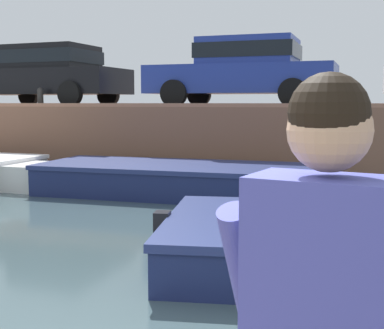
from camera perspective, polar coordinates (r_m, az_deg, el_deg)
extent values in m
plane|color=#3D5156|center=(6.63, 4.46, -8.14)|extent=(400.00, 400.00, 0.00)
cube|color=brown|center=(13.92, 11.90, 2.82)|extent=(60.00, 6.00, 1.59)
cube|color=#9F6C52|center=(11.04, 10.36, 6.24)|extent=(60.00, 0.24, 0.08)
cube|color=white|center=(10.78, -15.93, -1.29)|extent=(1.09, 1.14, 0.50)
cube|color=navy|center=(9.85, -1.75, -1.81)|extent=(5.01, 2.05, 0.48)
cube|color=navy|center=(11.15, -16.44, -1.09)|extent=(1.02, 1.08, 0.48)
cube|color=navy|center=(9.82, -1.76, -0.19)|extent=(5.07, 2.11, 0.08)
cube|color=brown|center=(9.72, 0.33, -0.85)|extent=(0.28, 1.73, 0.06)
cube|color=black|center=(5.75, -3.19, -7.24)|extent=(0.19, 0.23, 0.45)
cube|color=silver|center=(5.65, 15.99, -5.34)|extent=(0.25, 0.35, 0.44)
sphere|color=beige|center=(5.60, 16.10, -2.13)|extent=(0.19, 0.19, 0.19)
sphere|color=olive|center=(5.59, 16.11, -1.72)|extent=(0.17, 0.17, 0.17)
cube|color=black|center=(14.54, -15.21, 8.47)|extent=(4.25, 1.96, 0.64)
cube|color=black|center=(14.48, -14.74, 10.95)|extent=(2.16, 1.65, 0.60)
cube|color=black|center=(14.48, -14.74, 10.95)|extent=(2.24, 1.69, 0.33)
cylinder|color=black|center=(16.03, -17.03, 7.08)|extent=(0.61, 0.21, 0.60)
cylinder|color=black|center=(13.05, -12.88, 7.36)|extent=(0.61, 0.21, 0.60)
cylinder|color=black|center=(14.59, -8.92, 7.36)|extent=(0.61, 0.21, 0.60)
cube|color=#233893|center=(12.49, 5.27, 9.01)|extent=(4.27, 1.83, 0.64)
cube|color=#233893|center=(12.49, 6.07, 11.85)|extent=(2.14, 1.59, 0.60)
cube|color=black|center=(12.49, 6.07, 11.85)|extent=(2.23, 1.62, 0.33)
cylinder|color=black|center=(12.00, -1.95, 7.60)|extent=(0.60, 0.19, 0.60)
cylinder|color=black|center=(13.71, 0.76, 7.49)|extent=(0.60, 0.19, 0.60)
cylinder|color=black|center=(11.34, 10.69, 7.55)|extent=(0.60, 0.19, 0.60)
cylinder|color=black|center=(13.14, 11.83, 7.39)|extent=(0.60, 0.19, 0.60)
cylinder|color=#2D2B28|center=(13.32, -15.86, 6.72)|extent=(0.14, 0.14, 0.35)
sphere|color=#2D2B28|center=(13.33, -15.89, 7.56)|extent=(0.15, 0.15, 0.15)
cylinder|color=#2D2B28|center=(11.12, 12.60, 6.88)|extent=(0.14, 0.14, 0.35)
sphere|color=#2D2B28|center=(11.12, 12.62, 7.89)|extent=(0.15, 0.15, 0.15)
cube|color=#4C51B2|center=(1.36, 13.98, -12.19)|extent=(0.39, 0.28, 0.52)
cylinder|color=#4C51B2|center=(1.49, 6.01, -12.49)|extent=(0.14, 0.30, 0.47)
sphere|color=tan|center=(1.29, 14.44, 3.58)|extent=(0.20, 0.20, 0.20)
sphere|color=black|center=(1.28, 14.38, 5.35)|extent=(0.19, 0.19, 0.19)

